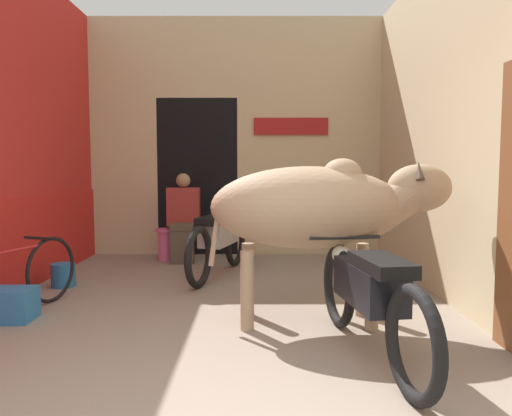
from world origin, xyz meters
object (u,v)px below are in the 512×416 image
object	(u,v)px
bicycle	(10,280)
crate	(9,305)
bucket	(65,275)
motorcycle_far	(220,239)
shopkeeper_seated	(184,216)
plastic_stool	(167,244)
cow	(321,207)
motorcycle_near	(370,294)

from	to	relation	value
bicycle	crate	world-z (taller)	bicycle
crate	bucket	size ratio (longest dim) A/B	1.69
motorcycle_far	bucket	distance (m)	1.82
shopkeeper_seated	plastic_stool	xyz separation A→B (m)	(-0.27, 0.09, -0.40)
cow	bicycle	bearing A→B (deg)	176.87
motorcycle_far	crate	xyz separation A→B (m)	(-1.71, -1.79, -0.31)
cow	shopkeeper_seated	bearing A→B (deg)	119.75
bicycle	shopkeeper_seated	distance (m)	2.85
motorcycle_near	shopkeeper_seated	bearing A→B (deg)	117.26
bucket	motorcycle_far	bearing A→B (deg)	18.29
motorcycle_near	motorcycle_far	size ratio (longest dim) A/B	1.07
crate	motorcycle_near	bearing A→B (deg)	-15.75
motorcycle_near	motorcycle_far	distance (m)	2.90
bucket	cow	bearing A→B (deg)	-25.41
motorcycle_near	bucket	distance (m)	3.60
cow	bucket	size ratio (longest dim) A/B	7.90
bicycle	crate	distance (m)	0.22
plastic_stool	crate	xyz separation A→B (m)	(-0.87, -2.77, -0.10)
plastic_stool	shopkeeper_seated	bearing A→B (deg)	-18.38
plastic_stool	cow	bearing A→B (deg)	-57.01
motorcycle_far	shopkeeper_seated	world-z (taller)	shopkeeper_seated
motorcycle_far	bicycle	distance (m)	2.43
bicycle	crate	size ratio (longest dim) A/B	3.68
plastic_stool	bucket	xyz separation A→B (m)	(-0.86, -1.54, -0.11)
crate	shopkeeper_seated	bearing A→B (deg)	66.88
shopkeeper_seated	plastic_stool	world-z (taller)	shopkeeper_seated
motorcycle_far	plastic_stool	size ratio (longest dim) A/B	4.20
plastic_stool	bucket	bearing A→B (deg)	-119.32
plastic_stool	crate	bearing A→B (deg)	-107.51
motorcycle_near	bucket	size ratio (longest dim) A/B	7.87
shopkeeper_seated	bucket	xyz separation A→B (m)	(-1.13, -1.45, -0.52)
shopkeeper_seated	crate	distance (m)	2.95
bucket	plastic_stool	bearing A→B (deg)	60.68
motorcycle_near	plastic_stool	xyz separation A→B (m)	(-2.08, 3.60, -0.21)
cow	motorcycle_near	xyz separation A→B (m)	(0.25, -0.78, -0.54)
motorcycle_near	plastic_stool	size ratio (longest dim) A/B	4.47
shopkeeper_seated	bucket	size ratio (longest dim) A/B	4.78
motorcycle_far	bucket	bearing A→B (deg)	-161.71
motorcycle_near	plastic_stool	world-z (taller)	motorcycle_near
cow	motorcycle_near	size ratio (longest dim) A/B	1.00
motorcycle_far	shopkeeper_seated	size ratio (longest dim) A/B	1.55
cow	shopkeeper_seated	size ratio (longest dim) A/B	1.65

